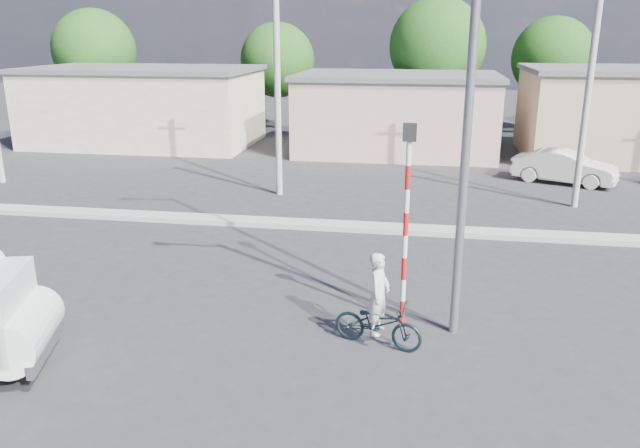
% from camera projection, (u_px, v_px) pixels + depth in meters
% --- Properties ---
extents(ground_plane, '(120.00, 120.00, 0.00)m').
position_uv_depth(ground_plane, '(242.00, 342.00, 12.82)').
color(ground_plane, '#2A2A2C').
rests_on(ground_plane, ground).
extents(median, '(40.00, 0.80, 0.16)m').
position_uv_depth(median, '(311.00, 224.00, 20.33)').
color(median, '#99968E').
rests_on(median, ground).
extents(bicycle, '(1.96, 1.12, 0.97)m').
position_uv_depth(bicycle, '(378.00, 324.00, 12.55)').
color(bicycle, black).
rests_on(bicycle, ground).
extents(cyclist, '(0.56, 0.70, 1.69)m').
position_uv_depth(cyclist, '(379.00, 307.00, 12.44)').
color(cyclist, silver).
rests_on(cyclist, ground).
extents(car_cream, '(4.40, 2.92, 1.37)m').
position_uv_depth(car_cream, '(564.00, 167.00, 26.04)').
color(car_cream, silver).
rests_on(car_cream, ground).
extents(traffic_pole, '(0.28, 0.18, 4.36)m').
position_uv_depth(traffic_pole, '(407.00, 208.00, 12.96)').
color(traffic_pole, red).
rests_on(traffic_pole, ground).
extents(streetlight, '(2.34, 0.22, 9.00)m').
position_uv_depth(streetlight, '(461.00, 95.00, 11.83)').
color(streetlight, slate).
rests_on(streetlight, ground).
extents(building_row, '(37.80, 7.30, 4.44)m').
position_uv_depth(building_row, '(379.00, 110.00, 32.74)').
color(building_row, '#C0B491').
rests_on(building_row, ground).
extents(tree_row, '(43.62, 7.43, 8.42)m').
position_uv_depth(tree_row, '(433.00, 50.00, 37.54)').
color(tree_row, '#38281E').
rests_on(tree_row, ground).
extents(utility_poles, '(35.40, 0.24, 8.00)m').
position_uv_depth(utility_poles, '(420.00, 91.00, 22.41)').
color(utility_poles, '#99968E').
rests_on(utility_poles, ground).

